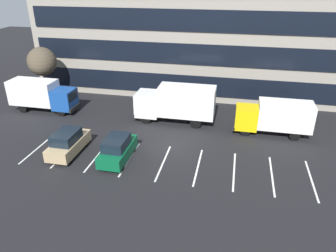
{
  "coord_description": "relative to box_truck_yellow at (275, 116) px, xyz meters",
  "views": [
    {
      "loc": [
        5.06,
        -23.95,
        13.68
      ],
      "look_at": [
        -0.46,
        1.27,
        1.4
      ],
      "focal_mm": 34.24,
      "sensor_mm": 36.0,
      "label": 1
    }
  ],
  "objects": [
    {
      "name": "suv_tan",
      "position": [
        -16.98,
        -7.44,
        -0.82
      ],
      "size": [
        1.93,
        4.56,
        2.06
      ],
      "color": "tan",
      "rests_on": "ground_plane"
    },
    {
      "name": "box_truck_blue",
      "position": [
        -24.27,
        0.61,
        0.08
      ],
      "size": [
        7.27,
        2.41,
        3.37
      ],
      "color": "#194799",
      "rests_on": "ground_plane"
    },
    {
      "name": "ground_plane",
      "position": [
        -8.91,
        -4.59,
        -1.82
      ],
      "size": [
        120.0,
        120.0,
        0.0
      ],
      "primitive_type": "plane",
      "color": "black"
    },
    {
      "name": "box_truck_white",
      "position": [
        -9.41,
        0.84,
        0.29
      ],
      "size": [
        8.07,
        2.67,
        3.74
      ],
      "color": "white",
      "rests_on": "ground_plane"
    },
    {
      "name": "suv_forest",
      "position": [
        -12.61,
        -7.53,
        -0.83
      ],
      "size": [
        1.92,
        4.53,
        2.05
      ],
      "color": "#0C5933",
      "rests_on": "ground_plane"
    },
    {
      "name": "bare_tree",
      "position": [
        -25.91,
        4.07,
        2.7
      ],
      "size": [
        3.3,
        3.3,
        6.19
      ],
      "color": "#473323",
      "rests_on": "ground_plane"
    },
    {
      "name": "lot_markings",
      "position": [
        -8.91,
        -7.23,
        -1.81
      ],
      "size": [
        22.54,
        5.4,
        0.01
      ],
      "color": "silver",
      "rests_on": "ground_plane"
    },
    {
      "name": "office_building",
      "position": [
        -8.91,
        13.36,
        5.39
      ],
      "size": [
        39.26,
        13.04,
        14.4
      ],
      "color": "gray",
      "rests_on": "ground_plane"
    },
    {
      "name": "box_truck_yellow",
      "position": [
        0.0,
        0.0,
        0.0
      ],
      "size": [
        6.96,
        2.3,
        3.23
      ],
      "color": "yellow",
      "rests_on": "ground_plane"
    }
  ]
}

